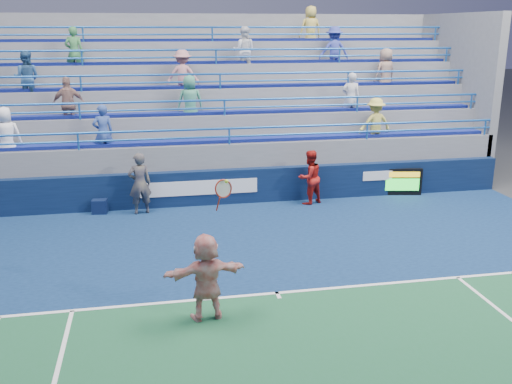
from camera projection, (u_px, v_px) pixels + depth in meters
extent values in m
plane|color=#333538|center=(277.00, 294.00, 11.86)|extent=(120.00, 120.00, 0.00)
cube|color=#0E2547|center=(257.00, 254.00, 13.93)|extent=(18.00, 8.40, 0.02)
cube|color=white|center=(277.00, 293.00, 11.85)|extent=(11.00, 0.10, 0.01)
cube|color=white|center=(278.00, 295.00, 11.76)|extent=(0.08, 0.30, 0.01)
cube|color=#091735|center=(231.00, 186.00, 17.84)|extent=(18.00, 0.30, 1.10)
cube|color=white|center=(199.00, 188.00, 17.49)|extent=(3.60, 0.02, 0.45)
cube|color=white|center=(389.00, 175.00, 18.59)|extent=(1.80, 0.02, 0.30)
cube|color=slate|center=(219.00, 165.00, 20.62)|extent=(18.00, 5.60, 1.10)
cube|color=slate|center=(219.00, 155.00, 20.52)|extent=(18.00, 5.60, 1.85)
cube|color=navy|center=(228.00, 140.00, 18.03)|extent=(17.40, 0.45, 0.10)
cylinder|color=blue|center=(229.00, 128.00, 17.53)|extent=(18.00, 0.07, 0.07)
cube|color=slate|center=(217.00, 142.00, 20.88)|extent=(18.00, 4.60, 2.60)
cube|color=navy|center=(223.00, 112.00, 18.76)|extent=(17.40, 0.45, 0.10)
cylinder|color=blue|center=(224.00, 100.00, 18.26)|extent=(18.00, 0.07, 0.07)
cube|color=slate|center=(215.00, 130.00, 21.25)|extent=(18.00, 3.60, 3.35)
cube|color=navy|center=(219.00, 86.00, 19.50)|extent=(17.40, 0.45, 0.10)
cylinder|color=blue|center=(220.00, 74.00, 19.00)|extent=(18.00, 0.07, 0.07)
cube|color=slate|center=(213.00, 118.00, 21.62)|extent=(18.00, 2.60, 4.10)
cube|color=navy|center=(215.00, 62.00, 20.23)|extent=(17.40, 0.45, 0.10)
cylinder|color=blue|center=(216.00, 50.00, 19.73)|extent=(18.00, 0.07, 0.07)
cube|color=slate|center=(212.00, 106.00, 21.99)|extent=(18.00, 1.60, 4.85)
cube|color=navy|center=(211.00, 40.00, 20.97)|extent=(17.40, 0.45, 0.10)
cylinder|color=blue|center=(212.00, 27.00, 20.47)|extent=(18.00, 0.07, 0.07)
imported|color=#D3C452|center=(375.00, 124.00, 18.81)|extent=(1.14, 0.71, 1.70)
imported|color=white|center=(244.00, 51.00, 20.32)|extent=(0.96, 0.83, 1.70)
imported|color=#DCC155|center=(310.00, 29.00, 21.55)|extent=(0.87, 0.60, 1.70)
imported|color=#2C5586|center=(27.00, 78.00, 18.27)|extent=(0.90, 0.74, 1.70)
imported|color=#408D6F|center=(190.00, 101.00, 18.47)|extent=(0.86, 0.58, 1.70)
imported|color=#3540A0|center=(334.00, 50.00, 20.93)|extent=(1.13, 0.69, 1.70)
imported|color=#304A91|center=(103.00, 133.00, 17.24)|extent=(0.70, 0.55, 1.70)
imported|color=silver|center=(351.00, 98.00, 19.46)|extent=(0.69, 0.52, 1.70)
imported|color=white|center=(6.00, 136.00, 16.74)|extent=(0.88, 0.63, 1.70)
imported|color=#986F65|center=(69.00, 104.00, 17.78)|extent=(1.03, 0.51, 1.70)
imported|color=#9F7D6A|center=(385.00, 73.00, 20.49)|extent=(0.95, 0.76, 1.70)
imported|color=tan|center=(183.00, 76.00, 19.18)|extent=(1.18, 0.79, 1.70)
imported|color=#3B8145|center=(74.00, 52.00, 19.27)|extent=(0.64, 0.44, 1.70)
cube|color=black|center=(402.00, 182.00, 18.73)|extent=(1.31, 0.37, 0.90)
cube|color=gold|center=(403.00, 175.00, 18.58)|extent=(1.11, 0.02, 0.18)
cube|color=#19E533|center=(403.00, 185.00, 18.68)|extent=(1.11, 0.02, 0.41)
cube|color=#0B1738|center=(100.00, 206.00, 16.97)|extent=(0.48, 0.48, 0.43)
cube|color=#0B1738|center=(100.00, 192.00, 17.05)|extent=(0.43, 0.10, 0.34)
imported|color=white|center=(206.00, 277.00, 10.64)|extent=(1.62, 0.69, 1.70)
torus|color=#A42314|center=(223.00, 189.00, 10.23)|extent=(0.35, 0.20, 0.34)
cylinder|color=#A42314|center=(218.00, 204.00, 10.29)|extent=(0.08, 0.19, 0.31)
sphere|color=#C8DF34|center=(226.00, 181.00, 10.15)|extent=(0.07, 0.07, 0.07)
imported|color=#131434|center=(140.00, 184.00, 16.73)|extent=(0.75, 0.57, 1.85)
imported|color=#AC1813|center=(310.00, 177.00, 17.71)|extent=(1.02, 0.93, 1.71)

